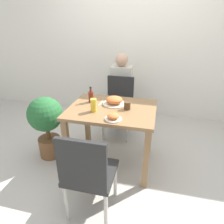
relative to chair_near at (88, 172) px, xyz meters
The scene contains 14 objects.
ground_plane 0.93m from the chair_near, 88.49° to the left, with size 16.00×16.00×0.00m, color #B7B2A8.
wall_back 2.47m from the chair_near, 89.49° to the left, with size 8.00×0.05×2.60m.
dining_table 0.79m from the chair_near, 88.49° to the left, with size 0.97×0.76×0.74m.
chair_near is the anchor object (origin of this frame).
chair_far 1.52m from the chair_near, 91.82° to the left, with size 0.42×0.42×0.88m.
food_plate 0.95m from the chair_near, 88.38° to the left, with size 0.27×0.27×0.09m.
side_plate 0.59m from the chair_near, 79.22° to the left, with size 0.17×0.17×0.06m.
drink_cup 0.87m from the chair_near, 76.45° to the left, with size 0.07×0.07×0.09m.
juice_glass 0.74m from the chair_near, 103.03° to the left, with size 0.07×0.07×0.14m.
sauce_bottle 0.99m from the chair_near, 106.44° to the left, with size 0.06×0.06×0.20m.
fork_utensil 0.94m from the chair_near, 98.97° to the left, with size 0.02×0.19×0.00m.
spoon_utensil 0.95m from the chair_near, 77.89° to the left, with size 0.01×0.17×0.00m.
potted_plant_left 1.08m from the chair_near, 138.00° to the left, with size 0.43×0.43×0.82m.
person_figure 1.91m from the chair_near, 92.73° to the left, with size 0.34×0.22×1.17m.
Camera 1 is at (0.48, -1.99, 1.66)m, focal length 32.00 mm.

